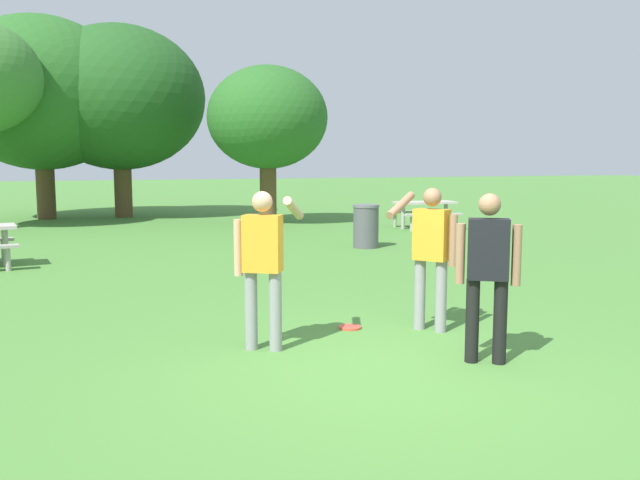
# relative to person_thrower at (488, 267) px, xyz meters

# --- Properties ---
(ground_plane) EXTENTS (120.00, 120.00, 0.00)m
(ground_plane) POSITION_rel_person_thrower_xyz_m (-0.95, 0.08, -0.94)
(ground_plane) COLOR #4C8438
(person_thrower) EXTENTS (0.54, 0.38, 1.64)m
(person_thrower) POSITION_rel_person_thrower_xyz_m (0.00, 0.00, 0.00)
(person_thrower) COLOR black
(person_thrower) RESTS_ON ground
(person_catcher) EXTENTS (0.82, 0.56, 1.64)m
(person_catcher) POSITION_rel_person_thrower_xyz_m (-1.90, 1.16, 0.02)
(person_catcher) COLOR gray
(person_catcher) RESTS_ON ground
(person_bystander) EXTENTS (0.83, 0.50, 1.64)m
(person_bystander) POSITION_rel_person_thrower_xyz_m (0.09, 1.26, 0.02)
(person_bystander) COLOR gray
(person_bystander) RESTS_ON ground
(frisbee) EXTENTS (0.27, 0.27, 0.03)m
(frisbee) POSITION_rel_person_thrower_xyz_m (-0.73, 1.66, -0.93)
(frisbee) COLOR #E04733
(frisbee) RESTS_ON ground
(picnic_table_far) EXTENTS (1.78, 1.52, 0.77)m
(picnic_table_far) POSITION_rel_person_thrower_xyz_m (5.56, 11.37, -0.38)
(picnic_table_far) COLOR #B2ADA3
(picnic_table_far) RESTS_ON ground
(trash_can_beside_table) EXTENTS (0.59, 0.59, 0.96)m
(trash_can_beside_table) POSITION_rel_person_thrower_xyz_m (2.32, 8.14, -0.46)
(trash_can_beside_table) COLOR #515156
(trash_can_beside_table) RESTS_ON ground
(tree_broad_center) EXTENTS (5.79, 5.79, 6.53)m
(tree_broad_center) POSITION_rel_person_thrower_xyz_m (-4.69, 18.30, 3.11)
(tree_broad_center) COLOR brown
(tree_broad_center) RESTS_ON ground
(tree_far_right) EXTENTS (5.61, 5.61, 6.37)m
(tree_far_right) POSITION_rel_person_thrower_xyz_m (-2.25, 18.14, 3.03)
(tree_far_right) COLOR brown
(tree_far_right) RESTS_ON ground
(tree_slender_mid) EXTENTS (3.60, 3.60, 4.73)m
(tree_slender_mid) POSITION_rel_person_thrower_xyz_m (1.73, 14.15, 2.23)
(tree_slender_mid) COLOR brown
(tree_slender_mid) RESTS_ON ground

